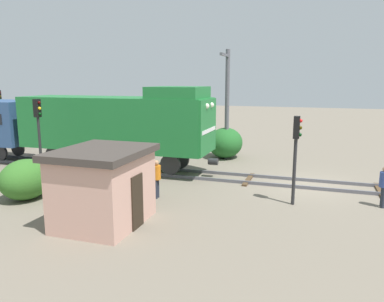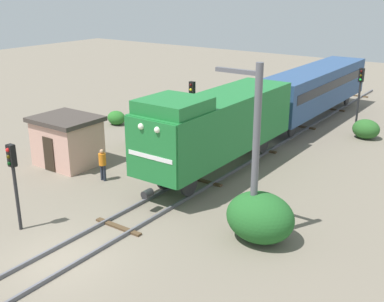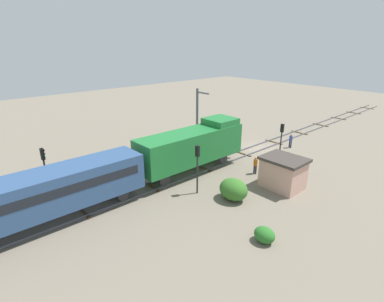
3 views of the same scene
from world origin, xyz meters
name	(u,v)px [view 3 (image 3 of 3)]	position (x,y,z in m)	size (l,w,h in m)	color
ground_plane	(259,148)	(0.00, 0.00, 0.00)	(110.62, 110.62, 0.00)	#756B5B
railway_track	(259,147)	(0.00, 0.00, 0.07)	(2.40, 73.75, 0.16)	#595960
locomotive	(193,145)	(0.00, 10.58, 2.77)	(2.90, 11.60, 4.60)	#1E7233
passenger_car_leading	(43,192)	(0.00, 23.92, 2.52)	(2.84, 14.00, 3.66)	#2D4C7A
traffic_signal_near	(282,134)	(-3.20, 0.64, 2.58)	(0.32, 0.34, 3.68)	#262628
traffic_signal_mid	(198,161)	(-3.40, 13.14, 2.90)	(0.32, 0.34, 4.18)	#262628
traffic_signal_far	(44,165)	(3.60, 22.66, 3.02)	(0.32, 0.34, 4.35)	#262628
worker_near_track	(291,140)	(-2.40, -2.83, 1.00)	(0.38, 0.38, 1.70)	#262B38
worker_by_signal	(255,164)	(-4.20, 6.38, 1.00)	(0.38, 0.38, 1.70)	#262B38
catenary_mast	(198,117)	(4.93, 5.43, 3.74)	(1.94, 0.28, 7.00)	#595960
relay_hut	(283,173)	(-7.50, 6.96, 1.39)	(3.50, 2.90, 2.74)	#D19E8C
bush_near	(233,189)	(-6.09, 11.72, 0.87)	(2.40, 1.97, 1.75)	#346D26
bush_mid	(264,235)	(-10.97, 14.38, 0.50)	(1.39, 1.13, 1.01)	#296C26
bush_far	(195,139)	(5.25, 5.56, 1.00)	(2.75, 2.25, 2.00)	#225F26
bush_back	(60,184)	(4.63, 21.47, 0.64)	(1.75, 1.43, 1.27)	#2A6026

